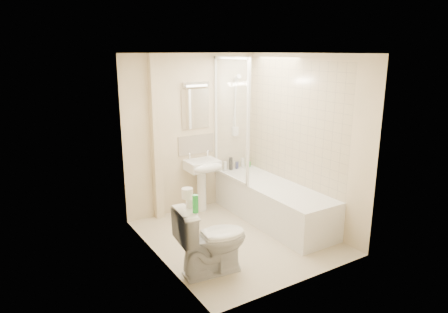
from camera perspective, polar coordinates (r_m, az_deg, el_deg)
floor at (r=5.48m, az=1.89°, el=-11.45°), size 2.50×2.50×0.00m
wall_back at (r=6.11m, az=-4.50°, el=3.24°), size 2.20×0.02×2.40m
wall_left at (r=4.56m, az=-9.57°, el=-0.96°), size 0.02×2.50×2.40m
wall_right at (r=5.73m, az=11.21°, el=2.20°), size 0.02×2.50×2.40m
ceiling at (r=4.91m, az=2.14°, el=14.53°), size 2.20×2.50×0.02m
tile_back at (r=6.43m, az=1.48°, el=5.90°), size 0.70×0.01×1.75m
tile_right at (r=5.82m, az=9.90°, el=4.73°), size 0.01×2.10×1.75m
pipe_boxing at (r=5.81m, az=-9.67°, el=2.45°), size 0.12×0.12×2.40m
splashback at (r=6.16m, az=-4.01°, el=1.73°), size 0.60×0.02×0.30m
mirror at (r=6.06m, az=-4.10°, el=6.79°), size 0.46×0.01×0.60m
strip_light at (r=6.00m, az=-4.06°, el=10.26°), size 0.42×0.07×0.07m
bathtub at (r=5.92m, az=6.94°, el=-6.44°), size 0.70×2.10×0.55m
shower_screen at (r=5.88m, az=0.96°, el=5.29°), size 0.04×0.92×1.80m
shower_fixture at (r=6.38m, az=1.70°, el=6.92°), size 0.10×0.16×0.99m
pedestal_sink at (r=6.07m, az=-2.95°, el=-2.13°), size 0.48×0.46×0.94m
bottle_white_a at (r=6.43m, az=0.20°, el=-1.40°), size 0.05×0.05×0.15m
bottle_black_b at (r=6.48m, az=0.99°, el=-1.03°), size 0.06×0.06×0.21m
bottle_blue at (r=6.55m, az=1.86°, el=-1.26°), size 0.05×0.05×0.12m
bottle_white_b at (r=6.61m, az=2.69°, el=-0.93°), size 0.06×0.06×0.16m
bottle_green at (r=6.68m, az=3.53°, el=-1.10°), size 0.07×0.07×0.08m
toilet at (r=4.52m, az=-1.74°, el=-11.72°), size 0.62×0.89×0.81m
toilet_roll_lower at (r=4.30m, az=-4.67°, el=-6.58°), size 0.12×0.12×0.10m
toilet_roll_upper at (r=4.27m, az=-5.27°, el=-5.25°), size 0.12×0.12×0.11m
green_bottle at (r=4.14m, az=-4.11°, el=-6.75°), size 0.06×0.06×0.19m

